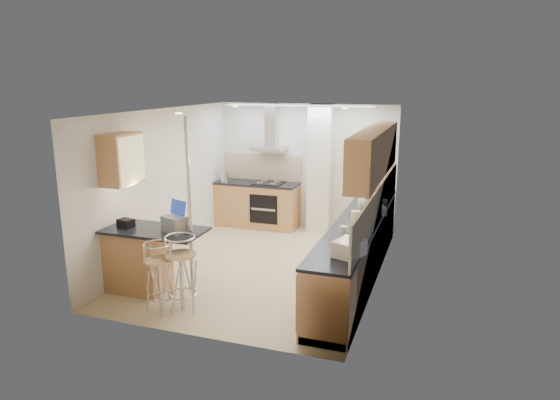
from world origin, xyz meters
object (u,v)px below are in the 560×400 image
(microwave, at_px, (372,204))
(laptop, at_px, (175,224))
(bar_stool_near, at_px, (159,278))
(bar_stool_end, at_px, (182,274))
(bread_bin, at_px, (349,248))

(microwave, bearing_deg, laptop, 105.21)
(microwave, distance_m, bar_stool_near, 3.43)
(laptop, bearing_deg, bar_stool_end, -30.33)
(laptop, relative_size, bar_stool_near, 0.34)
(bread_bin, bearing_deg, laptop, -163.56)
(bar_stool_near, height_order, bread_bin, bread_bin)
(microwave, xyz_separation_m, laptop, (-2.38, -1.93, -0.01))
(laptop, distance_m, bar_stool_end, 0.72)
(laptop, distance_m, bread_bin, 2.42)
(bar_stool_near, relative_size, bar_stool_end, 0.92)
(laptop, bearing_deg, bread_bin, 19.33)
(microwave, bearing_deg, bread_bin, 157.15)
(laptop, xyz_separation_m, bread_bin, (2.42, -0.12, -0.03))
(microwave, relative_size, laptop, 1.60)
(microwave, xyz_separation_m, bread_bin, (0.04, -2.06, -0.04))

